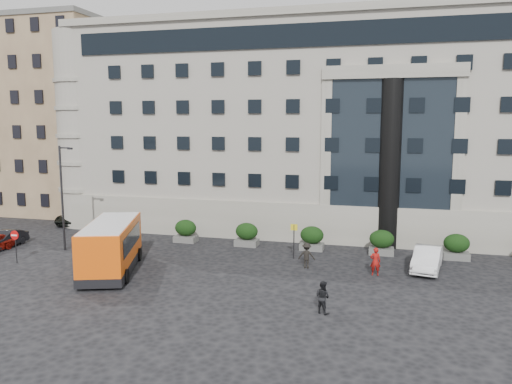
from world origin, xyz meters
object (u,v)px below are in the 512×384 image
Objects in this scene: hedge_e at (456,246)px; hedge_a at (186,231)px; no_entry_sign at (15,240)px; pedestrian_b at (323,297)px; bus_stop_sign at (294,235)px; minibus at (111,245)px; hedge_c at (312,238)px; parked_car_d at (78,216)px; pedestrian_a at (375,261)px; red_truck at (107,210)px; pedestrian_c at (307,255)px; hedge_b at (247,234)px; white_taxi at (427,259)px; parked_car_b at (5,239)px; parked_car_c at (100,231)px; hedge_d at (382,242)px; street_lamp at (63,194)px.

hedge_a is at bearing 180.00° from hedge_e.
pedestrian_b is at bearing -9.85° from no_entry_sign.
minibus is at bearing -150.83° from bus_stop_sign.
hedge_c is at bearing -50.16° from pedestrian_b.
pedestrian_a is (28.26, -9.77, 0.19)m from parked_car_d.
hedge_a is 11.56m from red_truck.
pedestrian_c reaches higher than parked_car_d.
parked_car_d is at bearing 166.48° from hedge_b.
white_taxi is 2.60× the size of pedestrian_a.
parked_car_b is 0.90× the size of parked_car_c.
hedge_d reaches higher than white_taxi.
pedestrian_c is (1.26, -2.11, -0.86)m from bus_stop_sign.
bus_stop_sign is (-6.10, -2.80, 0.80)m from hedge_d.
parked_car_d is (-18.20, 4.38, -0.21)m from hedge_b.
pedestrian_c is at bearing -20.84° from parked_car_c.
parked_car_c is (-12.70, -0.68, -0.29)m from hedge_b.
no_entry_sign is at bearing -159.20° from white_taxi.
red_truck is (-15.52, 5.19, 0.41)m from hedge_b.
parked_car_c is at bearing -14.83° from pedestrian_c.
street_lamp reaches higher than red_truck.
hedge_e is (5.20, 0.00, 0.00)m from hedge_d.
minibus is (-17.10, -8.94, 0.88)m from hedge_d.
pedestrian_b is at bearing 65.66° from pedestrian_a.
hedge_c is 23.99m from parked_car_b.
pedestrian_b is at bearing -102.61° from hedge_d.
white_taxi reaches higher than parked_car_c.
street_lamp is at bearing -159.93° from hedge_b.
pedestrian_a is (23.20, -0.60, -3.46)m from street_lamp.
minibus reaches higher than pedestrian_a.
hedge_d is at bearing 11.53° from street_lamp.
hedge_e is at bearing 0.00° from hedge_d.
minibus is (7.50, -0.10, 0.16)m from no_entry_sign.
parked_car_c is (-28.30, -0.68, -0.29)m from hedge_e.
parked_car_b is at bearing -114.65° from red_truck.
bus_stop_sign reaches higher than parked_car_d.
pedestrian_a is (25.58, -10.59, -0.42)m from red_truck.
hedge_e is 0.35× the size of parked_car_d.
hedge_a is at bearing 163.58° from bus_stop_sign.
pedestrian_c is at bearing -134.62° from hedge_d.
bus_stop_sign reaches higher than pedestrian_c.
bus_stop_sign is at bearing 4.95° from parked_car_b.
red_truck is 27.69m from pedestrian_a.
no_entry_sign is 7.51m from minibus.
pedestrian_a is at bearing -138.75° from white_taxi.
parked_car_b is (-18.20, -5.30, -0.28)m from hedge_b.
hedge_c is 1.08× the size of pedestrian_b.
minibus is 12.93m from pedestrian_c.
pedestrian_a is at bearing -1.47° from street_lamp.
no_entry_sign is 0.59× the size of parked_car_b.
red_truck is 2.82× the size of pedestrian_a.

